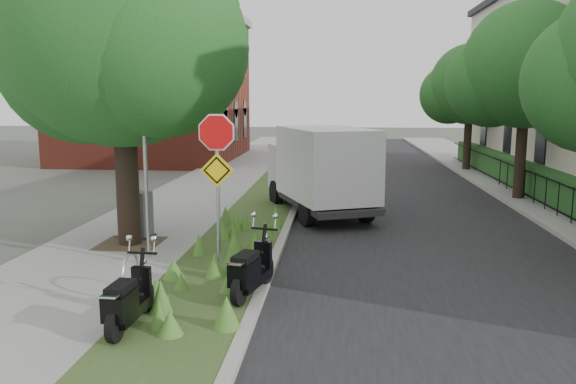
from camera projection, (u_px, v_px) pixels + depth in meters
The scene contains 20 objects.
ground at pixel (289, 295), 10.08m from camera, with size 120.00×120.00×0.00m, color #4C5147.
sidewalk_near at pixel (197, 194), 20.27m from camera, with size 3.50×60.00×0.12m, color gray.
verge at pixel (272, 196), 20.03m from camera, with size 2.00×60.00×0.12m, color #2D4F21.
kerb_near at pixel (300, 196), 19.94m from camera, with size 0.20×60.00×0.13m, color #9E9991.
road at pixel (400, 199), 19.63m from camera, with size 7.00×60.00×0.01m, color black.
kerb_far at pixel (503, 199), 19.31m from camera, with size 0.20×60.00×0.13m, color #9E9991.
footpath_far at pixel (554, 200), 19.16m from camera, with size 3.20×60.00×0.12m, color gray.
street_tree_main at pixel (118, 38), 12.46m from camera, with size 6.21×5.54×7.66m.
bare_post at pixel (145, 164), 11.78m from camera, with size 0.08×0.08×4.00m.
bike_hoop at pixel (130, 274), 9.65m from camera, with size 0.06×0.78×0.77m.
sign_assembly at pixel (217, 162), 10.39m from camera, with size 0.94×0.08×3.22m.
fence_far at pixel (525, 182), 19.15m from camera, with size 0.04×24.00×1.00m.
hedge_far at pixel (546, 182), 19.09m from camera, with size 1.00×24.00×1.10m, color #18451C.
brick_building at pixel (157, 86), 31.84m from camera, with size 9.40×10.40×8.30m.
far_tree_b at pixel (524, 72), 18.61m from camera, with size 4.83×4.31×6.56m.
far_tree_c at pixel (469, 89), 26.54m from camera, with size 4.37×3.89×5.93m.
scooter_near at pixel (126, 306), 8.17m from camera, with size 0.36×1.61×0.77m.
scooter_far at pixel (249, 275), 9.55m from camera, with size 0.62×1.67×0.81m.
box_truck at pixel (320, 167), 16.77m from camera, with size 3.63×5.33×2.26m.
utility_cabinet at pixel (135, 215), 13.77m from camera, with size 0.93×0.72×1.11m.
Camera 1 is at (0.84, -9.60, 3.48)m, focal length 35.00 mm.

